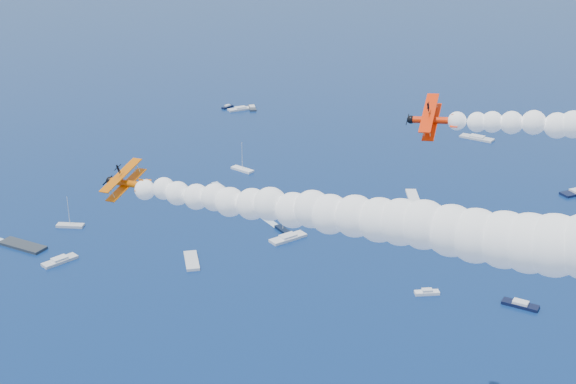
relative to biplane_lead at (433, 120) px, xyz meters
The scene contains 5 objects.
biplane_lead is the anchor object (origin of this frame).
biplane_trail 42.87m from the biplane_lead, 133.30° to the right, with size 6.46×7.24×4.36m, color #DE5D04, non-canonical shape.
smoke_trail_trail 32.44m from the biplane_lead, 78.90° to the right, with size 72.08×8.47×12.59m, color white, non-canonical shape.
spectator_boats 97.72m from the biplane_lead, 112.80° to the left, with size 221.47×168.70×0.70m.
boat_wakes 101.74m from the biplane_lead, 127.41° to the left, with size 230.51×97.73×0.04m.
Camera 1 is at (57.28, -72.34, 86.39)m, focal length 48.56 mm.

